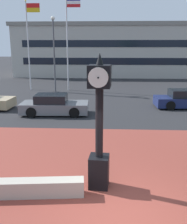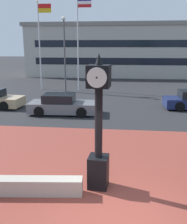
# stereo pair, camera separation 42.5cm
# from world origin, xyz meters

# --- Properties ---
(ground_plane) EXTENTS (200.00, 200.00, 0.00)m
(ground_plane) POSITION_xyz_m (0.00, 0.00, 0.00)
(ground_plane) COLOR #262628
(plaza_brick_paving) EXTENTS (44.00, 11.16, 0.01)m
(plaza_brick_paving) POSITION_xyz_m (0.00, 1.58, 0.00)
(plaza_brick_paving) COLOR brown
(plaza_brick_paving) RESTS_ON ground
(planter_wall) EXTENTS (3.22, 0.70, 0.50)m
(planter_wall) POSITION_xyz_m (-2.65, 0.88, 0.25)
(planter_wall) COLOR #ADA393
(planter_wall) RESTS_ON ground
(street_clock) EXTENTS (0.67, 0.74, 4.05)m
(street_clock) POSITION_xyz_m (-0.63, 1.52, 1.83)
(street_clock) COLOR black
(street_clock) RESTS_ON ground
(car_street_near) EXTENTS (4.56, 1.92, 1.28)m
(car_street_near) POSITION_xyz_m (5.23, 12.31, 0.57)
(car_street_near) COLOR navy
(car_street_near) RESTS_ON ground
(car_street_far) EXTENTS (4.28, 1.95, 1.28)m
(car_street_far) POSITION_xyz_m (-3.75, 10.06, 0.57)
(car_street_far) COLOR slate
(car_street_far) RESTS_ON ground
(flagpole_primary) EXTENTS (1.35, 0.14, 8.31)m
(flagpole_primary) POSITION_xyz_m (-7.84, 19.23, 4.74)
(flagpole_primary) COLOR silver
(flagpole_primary) RESTS_ON ground
(flagpole_secondary) EXTENTS (1.36, 0.14, 8.76)m
(flagpole_secondary) POSITION_xyz_m (-4.08, 19.23, 5.00)
(flagpole_secondary) COLOR silver
(flagpole_secondary) RESTS_ON ground
(civic_building) EXTENTS (32.48, 14.34, 7.29)m
(civic_building) POSITION_xyz_m (2.68, 35.83, 3.65)
(civic_building) COLOR #B2ADA3
(civic_building) RESTS_ON ground
(street_lamp_post) EXTENTS (0.36, 0.36, 6.79)m
(street_lamp_post) POSITION_xyz_m (-5.24, 18.07, 4.14)
(street_lamp_post) COLOR #4C4C51
(street_lamp_post) RESTS_ON ground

